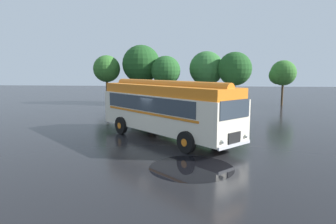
% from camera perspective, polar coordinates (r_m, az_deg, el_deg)
% --- Properties ---
extents(ground_plane, '(120.00, 120.00, 0.00)m').
position_cam_1_polar(ground_plane, '(18.11, -1.11, -5.03)').
color(ground_plane, black).
extents(vintage_bus, '(8.97, 8.75, 3.49)m').
position_cam_1_polar(vintage_bus, '(17.72, -0.43, 0.91)').
color(vintage_bus, silver).
rests_on(vintage_bus, ground).
extents(car_near_left, '(2.20, 4.32, 1.66)m').
position_cam_1_polar(car_near_left, '(31.22, -3.20, 2.02)').
color(car_near_left, '#4C5156').
rests_on(car_near_left, ground).
extents(car_mid_left, '(2.37, 4.39, 1.66)m').
position_cam_1_polar(car_mid_left, '(30.91, 2.04, 1.97)').
color(car_mid_left, black).
rests_on(car_mid_left, ground).
extents(car_mid_right, '(2.22, 4.32, 1.66)m').
position_cam_1_polar(car_mid_right, '(30.42, 6.73, 1.82)').
color(car_mid_right, silver).
rests_on(car_mid_right, ground).
extents(car_far_right, '(2.16, 4.30, 1.66)m').
position_cam_1_polar(car_far_right, '(30.35, 11.87, 1.69)').
color(car_far_right, silver).
rests_on(car_far_right, ground).
extents(tree_far_left, '(3.29, 3.29, 5.90)m').
position_cam_1_polar(tree_far_left, '(37.89, -11.64, 8.14)').
color(tree_far_left, '#4C3823').
rests_on(tree_far_left, ground).
extents(tree_left_of_centre, '(4.63, 4.63, 7.14)m').
position_cam_1_polar(tree_left_of_centre, '(37.24, -4.97, 9.23)').
color(tree_left_of_centre, '#4C3823').
rests_on(tree_left_of_centre, ground).
extents(tree_centre, '(3.46, 3.46, 5.77)m').
position_cam_1_polar(tree_centre, '(35.52, -0.60, 7.80)').
color(tree_centre, '#4C3823').
rests_on(tree_centre, ground).
extents(tree_right_of_centre, '(4.15, 4.15, 6.36)m').
position_cam_1_polar(tree_right_of_centre, '(37.03, 7.48, 8.23)').
color(tree_right_of_centre, '#4C3823').
rests_on(tree_right_of_centre, ground).
extents(tree_far_right, '(3.88, 3.88, 6.17)m').
position_cam_1_polar(tree_far_right, '(35.52, 12.74, 7.93)').
color(tree_far_right, '#4C3823').
rests_on(tree_far_right, ground).
extents(tree_extra_right, '(3.10, 2.92, 5.22)m').
position_cam_1_polar(tree_extra_right, '(37.25, 20.88, 6.84)').
color(tree_extra_right, '#4C3823').
rests_on(tree_extra_right, ground).
extents(puddle_patch, '(3.58, 3.58, 0.01)m').
position_cam_1_polar(puddle_patch, '(12.83, 4.48, -10.53)').
color(puddle_patch, black).
rests_on(puddle_patch, ground).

